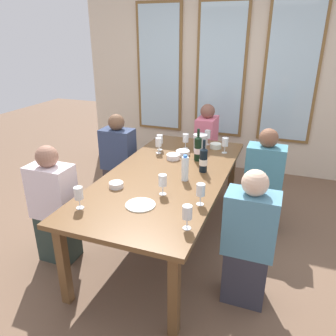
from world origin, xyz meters
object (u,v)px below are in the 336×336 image
object	(u,v)px
tasting_bowl_2	(183,153)
seated_person_0	(119,162)
dining_table	(167,180)
white_plate_0	(140,205)
metal_pitcher	(200,143)
water_bottle	(185,168)
tasting_bowl_1	(116,185)
wine_glass_1	(163,181)
seated_person_4	(206,147)
wine_glass_6	(201,191)
wine_glass_0	(79,194)
tasting_bowl_3	(173,157)
seated_person_3	(249,242)
wine_bottle_0	(203,160)
wine_bottle_1	(198,148)
seated_person_1	(263,183)
wine_glass_4	(160,140)
wine_glass_7	(158,143)
wine_glass_5	(187,213)
wine_glass_3	(208,135)
wine_glass_2	(225,142)
seated_person_2	(55,208)
wine_glass_8	(186,139)
tasting_bowl_0	(216,146)

from	to	relation	value
tasting_bowl_2	seated_person_0	size ratio (longest dim) A/B	0.13
dining_table	white_plate_0	size ratio (longest dim) A/B	9.83
metal_pitcher	water_bottle	distance (m)	0.82
tasting_bowl_1	wine_glass_1	bearing A→B (deg)	2.86
white_plate_0	seated_person_4	world-z (taller)	seated_person_4
tasting_bowl_1	seated_person_0	xyz separation A→B (m)	(-0.54, 1.02, -0.24)
wine_glass_6	seated_person_4	bearing A→B (deg)	102.81
wine_glass_0	seated_person_0	xyz separation A→B (m)	(-0.46, 1.43, -0.34)
tasting_bowl_1	tasting_bowl_3	distance (m)	0.84
tasting_bowl_3	seated_person_3	world-z (taller)	seated_person_3
dining_table	wine_bottle_0	bearing A→B (deg)	28.71
wine_bottle_1	seated_person_1	distance (m)	0.77
wine_glass_4	seated_person_3	size ratio (longest dim) A/B	0.16
wine_bottle_0	wine_bottle_1	distance (m)	0.30
wine_glass_7	wine_glass_4	bearing A→B (deg)	104.66
tasting_bowl_2	wine_glass_7	distance (m)	0.29
wine_glass_4	wine_glass_5	distance (m)	1.62
wine_glass_3	wine_glass_2	bearing A→B (deg)	-40.62
wine_bottle_1	tasting_bowl_3	xyz separation A→B (m)	(-0.25, -0.05, -0.11)
seated_person_4	seated_person_2	bearing A→B (deg)	-111.86
tasting_bowl_1	wine_glass_6	bearing A→B (deg)	-2.95
tasting_bowl_2	water_bottle	world-z (taller)	water_bottle
metal_pitcher	wine_glass_8	size ratio (longest dim) A/B	1.09
wine_glass_3	tasting_bowl_0	bearing A→B (deg)	-38.21
wine_bottle_0	wine_bottle_1	size ratio (longest dim) A/B	0.94
wine_glass_3	seated_person_3	size ratio (longest dim) A/B	0.16
metal_pitcher	wine_glass_7	xyz separation A→B (m)	(-0.41, -0.23, 0.02)
metal_pitcher	wine_glass_7	size ratio (longest dim) A/B	1.09
tasting_bowl_2	wine_glass_4	bearing A→B (deg)	168.06
dining_table	seated_person_2	xyz separation A→B (m)	(-0.85, -0.61, -0.15)
white_plate_0	tasting_bowl_0	world-z (taller)	tasting_bowl_0
seated_person_0	seated_person_2	xyz separation A→B (m)	(0.00, -1.19, 0.00)
white_plate_0	seated_person_2	bearing A→B (deg)	177.48
wine_glass_6	wine_glass_7	size ratio (longest dim) A/B	1.00
wine_glass_6	wine_glass_7	xyz separation A→B (m)	(-0.74, 0.97, 0.00)
dining_table	metal_pitcher	xyz separation A→B (m)	(0.12, 0.73, 0.16)
wine_glass_5	seated_person_3	distance (m)	0.60
wine_glass_2	seated_person_1	bearing A→B (deg)	-22.28
seated_person_4	water_bottle	bearing A→B (deg)	-82.83
wine_glass_8	wine_glass_3	bearing A→B (deg)	49.05
wine_glass_6	seated_person_4	xyz separation A→B (m)	(-0.45, 1.97, -0.33)
seated_person_0	wine_glass_8	bearing A→B (deg)	11.73
tasting_bowl_0	white_plate_0	bearing A→B (deg)	-98.95
tasting_bowl_0	wine_glass_2	world-z (taller)	wine_glass_2
tasting_bowl_2	wine_glass_6	bearing A→B (deg)	-64.97
dining_table	wine_glass_8	world-z (taller)	wine_glass_8
wine_glass_0	wine_glass_4	distance (m)	1.45
dining_table	wine_bottle_1	size ratio (longest dim) A/B	6.81
tasting_bowl_1	water_bottle	bearing A→B (deg)	34.64
wine_glass_0	wine_glass_6	distance (m)	0.92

